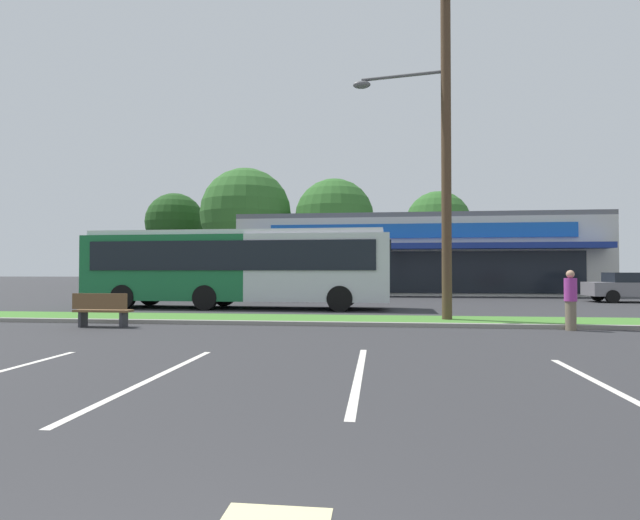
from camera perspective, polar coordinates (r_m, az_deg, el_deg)
name	(u,v)px	position (r m, az deg, el deg)	size (l,w,h in m)	color
grass_median	(349,320)	(15.66, 3.30, -6.79)	(56.00, 2.20, 0.12)	#427A2D
curb_lip	(346,324)	(14.45, 3.01, -7.26)	(56.00, 0.24, 0.12)	gray
parking_stripe_1	(153,378)	(7.96, -18.45, -12.61)	(0.12, 4.80, 0.01)	silver
parking_stripe_2	(359,375)	(7.86, 4.41, -12.81)	(0.12, 4.80, 0.01)	silver
parking_stripe_3	(618,393)	(7.76, 30.72, -12.81)	(0.12, 4.80, 0.01)	silver
storefront_building	(414,256)	(36.79, 10.56, 0.44)	(23.36, 11.62, 5.24)	beige
tree_far_left	(175,222)	(52.98, -16.12, 4.12)	(5.84, 5.84, 9.39)	#473323
tree_left	(246,214)	(45.81, -8.40, 5.21)	(8.13, 8.13, 10.76)	#473323
tree_mid_left	(334,218)	(44.94, 1.63, 4.75)	(7.02, 7.02, 9.76)	#473323
tree_mid	(438,224)	(45.46, 13.23, 4.01)	(5.69, 5.69, 8.55)	#473323
utility_pole	(441,136)	(16.17, 13.60, 13.45)	(3.11, 2.39, 10.63)	#4C3826
city_bus	(237,266)	(21.49, -9.36, -0.70)	(12.87, 2.87, 3.25)	#196638
bus_stop_bench	(102,309)	(15.42, -23.48, -5.13)	(1.60, 0.45, 0.95)	brown
car_0	(168,285)	(28.83, -16.82, -2.69)	(4.53, 2.02, 1.60)	#0C3F1E
car_3	(285,286)	(26.85, -4.00, -2.95)	(4.61, 1.91, 1.49)	navy
car_4	(632,287)	(29.61, 31.89, -2.61)	(4.37, 1.89, 1.48)	slate
pedestrian_by_pole	(571,300)	(14.94, 26.52, -4.08)	(0.32, 0.32, 1.60)	#726651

